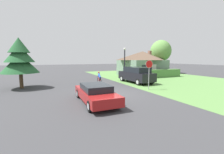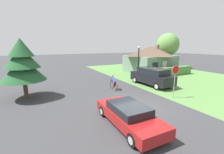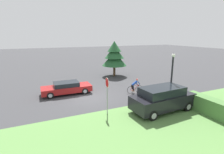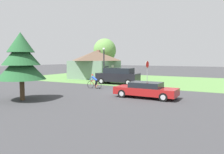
{
  "view_description": "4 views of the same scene",
  "coord_description": "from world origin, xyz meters",
  "px_view_note": "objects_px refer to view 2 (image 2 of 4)",
  "views": [
    {
      "loc": [
        -4.73,
        -11.04,
        2.87
      ],
      "look_at": [
        0.76,
        1.19,
        1.25
      ],
      "focal_mm": 24.0,
      "sensor_mm": 36.0,
      "label": 1
    },
    {
      "loc": [
        -6.05,
        -8.09,
        4.33
      ],
      "look_at": [
        -0.11,
        3.31,
        1.61
      ],
      "focal_mm": 24.0,
      "sensor_mm": 36.0,
      "label": 2
    },
    {
      "loc": [
        15.15,
        -4.44,
        5.69
      ],
      "look_at": [
        -0.46,
        2.57,
        1.57
      ],
      "focal_mm": 28.0,
      "sensor_mm": 36.0,
      "label": 3
    },
    {
      "loc": [
        -17.61,
        -7.42,
        3.03
      ],
      "look_at": [
        0.67,
        2.49,
        1.25
      ],
      "focal_mm": 35.0,
      "sensor_mm": 36.0,
      "label": 4
    }
  ],
  "objects_px": {
    "stop_sign": "(175,75)",
    "conifer_tall_near": "(22,63)",
    "parked_suv_right": "(152,76)",
    "street_lamp": "(138,61)",
    "cyclist": "(114,83)",
    "cottage_house": "(150,59)",
    "deciduous_tree_right": "(168,45)",
    "sedan_left_lane": "(128,115)"
  },
  "relations": [
    {
      "from": "stop_sign",
      "to": "conifer_tall_near",
      "type": "bearing_deg",
      "value": -21.66
    },
    {
      "from": "parked_suv_right",
      "to": "street_lamp",
      "type": "height_order",
      "value": "street_lamp"
    },
    {
      "from": "cyclist",
      "to": "street_lamp",
      "type": "relative_size",
      "value": 0.4
    },
    {
      "from": "cottage_house",
      "to": "street_lamp",
      "type": "height_order",
      "value": "cottage_house"
    },
    {
      "from": "deciduous_tree_right",
      "to": "street_lamp",
      "type": "bearing_deg",
      "value": -150.08
    },
    {
      "from": "stop_sign",
      "to": "sedan_left_lane",
      "type": "bearing_deg",
      "value": 24.06
    },
    {
      "from": "stop_sign",
      "to": "street_lamp",
      "type": "relative_size",
      "value": 0.64
    },
    {
      "from": "sedan_left_lane",
      "to": "street_lamp",
      "type": "bearing_deg",
      "value": -39.38
    },
    {
      "from": "stop_sign",
      "to": "deciduous_tree_right",
      "type": "relative_size",
      "value": 0.42
    },
    {
      "from": "cottage_house",
      "to": "conifer_tall_near",
      "type": "distance_m",
      "value": 18.83
    },
    {
      "from": "sedan_left_lane",
      "to": "street_lamp",
      "type": "relative_size",
      "value": 1.11
    },
    {
      "from": "conifer_tall_near",
      "to": "cottage_house",
      "type": "bearing_deg",
      "value": 16.28
    },
    {
      "from": "cottage_house",
      "to": "sedan_left_lane",
      "type": "xyz_separation_m",
      "value": [
        -12.9,
        -12.87,
        -1.56
      ]
    },
    {
      "from": "cyclist",
      "to": "deciduous_tree_right",
      "type": "distance_m",
      "value": 18.18
    },
    {
      "from": "parked_suv_right",
      "to": "conifer_tall_near",
      "type": "xyz_separation_m",
      "value": [
        -12.22,
        1.63,
        1.97
      ]
    },
    {
      "from": "street_lamp",
      "to": "deciduous_tree_right",
      "type": "relative_size",
      "value": 0.66
    },
    {
      "from": "street_lamp",
      "to": "sedan_left_lane",
      "type": "bearing_deg",
      "value": -130.14
    },
    {
      "from": "sedan_left_lane",
      "to": "cottage_house",
      "type": "bearing_deg",
      "value": -44.3
    },
    {
      "from": "cyclist",
      "to": "conifer_tall_near",
      "type": "height_order",
      "value": "conifer_tall_near"
    },
    {
      "from": "cyclist",
      "to": "parked_suv_right",
      "type": "xyz_separation_m",
      "value": [
        4.58,
        -0.35,
        0.3
      ]
    },
    {
      "from": "cyclist",
      "to": "conifer_tall_near",
      "type": "relative_size",
      "value": 0.35
    },
    {
      "from": "street_lamp",
      "to": "conifer_tall_near",
      "type": "height_order",
      "value": "conifer_tall_near"
    },
    {
      "from": "street_lamp",
      "to": "conifer_tall_near",
      "type": "distance_m",
      "value": 11.44
    },
    {
      "from": "cyclist",
      "to": "cottage_house",
      "type": "bearing_deg",
      "value": -55.54
    },
    {
      "from": "cottage_house",
      "to": "parked_suv_right",
      "type": "distance_m",
      "value": 9.12
    },
    {
      "from": "cottage_house",
      "to": "street_lamp",
      "type": "relative_size",
      "value": 1.95
    },
    {
      "from": "parked_suv_right",
      "to": "conifer_tall_near",
      "type": "height_order",
      "value": "conifer_tall_near"
    },
    {
      "from": "cyclist",
      "to": "street_lamp",
      "type": "xyz_separation_m",
      "value": [
        3.79,
        1.12,
        1.86
      ]
    },
    {
      "from": "cyclist",
      "to": "street_lamp",
      "type": "distance_m",
      "value": 4.37
    },
    {
      "from": "cottage_house",
      "to": "deciduous_tree_right",
      "type": "height_order",
      "value": "deciduous_tree_right"
    },
    {
      "from": "cyclist",
      "to": "parked_suv_right",
      "type": "distance_m",
      "value": 4.6
    },
    {
      "from": "stop_sign",
      "to": "street_lamp",
      "type": "bearing_deg",
      "value": -89.14
    },
    {
      "from": "stop_sign",
      "to": "cyclist",
      "type": "bearing_deg",
      "value": -47.17
    },
    {
      "from": "cottage_house",
      "to": "cyclist",
      "type": "relative_size",
      "value": 4.9
    },
    {
      "from": "parked_suv_right",
      "to": "deciduous_tree_right",
      "type": "bearing_deg",
      "value": -56.25
    },
    {
      "from": "deciduous_tree_right",
      "to": "cottage_house",
      "type": "bearing_deg",
      "value": -164.45
    },
    {
      "from": "cyclist",
      "to": "deciduous_tree_right",
      "type": "height_order",
      "value": "deciduous_tree_right"
    },
    {
      "from": "sedan_left_lane",
      "to": "parked_suv_right",
      "type": "height_order",
      "value": "parked_suv_right"
    },
    {
      "from": "parked_suv_right",
      "to": "street_lamp",
      "type": "relative_size",
      "value": 1.17
    },
    {
      "from": "conifer_tall_near",
      "to": "deciduous_tree_right",
      "type": "xyz_separation_m",
      "value": [
        23.5,
        6.79,
        1.49
      ]
    },
    {
      "from": "cottage_house",
      "to": "cyclist",
      "type": "distance_m",
      "value": 12.39
    },
    {
      "from": "cyclist",
      "to": "sedan_left_lane",
      "type": "bearing_deg",
      "value": 160.82
    }
  ]
}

